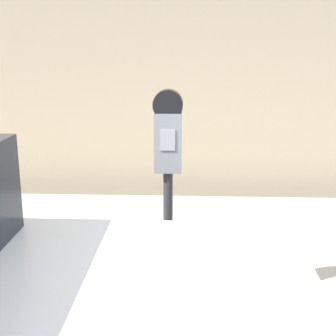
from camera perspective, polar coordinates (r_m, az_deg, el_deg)
name	(u,v)px	position (r m, az deg, el deg)	size (l,w,h in m)	color
sidewalk	(207,250)	(4.30, 4.81, -9.90)	(24.00, 2.80, 0.11)	#BCB7AD
parking_meter	(168,162)	(2.85, 0.00, 0.78)	(0.18, 0.13, 1.48)	#2D2D30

